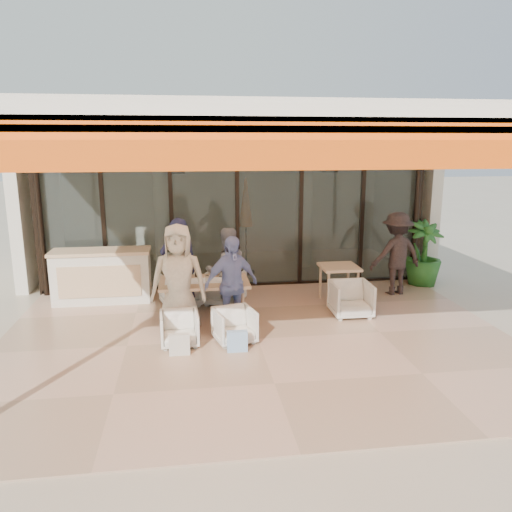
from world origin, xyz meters
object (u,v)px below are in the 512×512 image
(chair_near_left, at_px, (179,327))
(chair_far_left, at_px, (180,288))
(chair_far_right, at_px, (225,286))
(diner_periwinkle, at_px, (231,284))
(diner_navy, at_px, (179,267))
(dining_table, at_px, (204,284))
(diner_grey, at_px, (227,271))
(side_table, at_px, (339,271))
(potted_palm, at_px, (423,253))
(standing_woman, at_px, (396,254))
(diner_cream, at_px, (178,280))
(host_counter, at_px, (102,276))
(side_chair, at_px, (351,298))
(chair_near_right, at_px, (235,324))

(chair_near_left, bearing_deg, chair_far_left, 86.94)
(chair_far_right, bearing_deg, diner_periwinkle, 111.28)
(diner_navy, bearing_deg, chair_far_left, -92.94)
(dining_table, relative_size, diner_grey, 0.96)
(side_table, height_order, potted_palm, potted_palm)
(side_table, bearing_deg, dining_table, -165.10)
(standing_woman, bearing_deg, chair_near_left, 16.49)
(diner_navy, relative_size, potted_palm, 1.26)
(chair_near_left, distance_m, standing_woman, 4.80)
(side_table, bearing_deg, diner_cream, -159.10)
(host_counter, bearing_deg, side_table, -8.63)
(host_counter, height_order, diner_grey, diner_grey)
(side_table, bearing_deg, diner_grey, -173.51)
(host_counter, height_order, diner_navy, diner_navy)
(diner_cream, distance_m, potted_palm, 5.60)
(dining_table, distance_m, diner_grey, 0.62)
(chair_near_left, xyz_separation_m, diner_cream, (0.00, 0.50, 0.61))
(host_counter, relative_size, side_table, 2.48)
(dining_table, relative_size, diner_cream, 0.83)
(side_chair, bearing_deg, dining_table, 179.74)
(diner_periwinkle, relative_size, side_chair, 2.28)
(dining_table, distance_m, side_chair, 2.61)
(host_counter, distance_m, standing_woman, 5.80)
(side_table, bearing_deg, potted_palm, 24.27)
(chair_far_right, distance_m, diner_periwinkle, 1.47)
(chair_far_right, height_order, potted_palm, potted_palm)
(chair_far_left, relative_size, diner_periwinkle, 0.43)
(side_chair, bearing_deg, chair_far_right, 156.17)
(host_counter, relative_size, diner_grey, 1.18)
(chair_far_right, relative_size, diner_periwinkle, 0.45)
(diner_navy, relative_size, side_table, 2.37)
(diner_navy, height_order, diner_cream, diner_cream)
(diner_navy, xyz_separation_m, diner_grey, (0.84, 0.00, -0.10))
(diner_grey, distance_m, potted_palm, 4.50)
(chair_far_left, bearing_deg, side_table, 158.83)
(chair_near_left, xyz_separation_m, potted_palm, (5.17, 2.63, 0.41))
(host_counter, relative_size, chair_far_left, 2.68)
(chair_far_left, height_order, chair_far_right, chair_far_right)
(host_counter, relative_size, chair_far_right, 2.59)
(diner_grey, height_order, side_table, diner_grey)
(chair_far_left, relative_size, standing_woman, 0.41)
(dining_table, height_order, diner_grey, diner_grey)
(chair_near_right, distance_m, diner_grey, 1.48)
(diner_periwinkle, xyz_separation_m, potted_palm, (4.33, 2.13, -0.09))
(chair_far_left, relative_size, potted_palm, 0.49)
(diner_grey, bearing_deg, side_table, 174.75)
(diner_grey, bearing_deg, side_chair, 155.13)
(diner_navy, height_order, side_chair, diner_navy)
(chair_near_left, relative_size, diner_grey, 0.37)
(chair_near_left, distance_m, diner_navy, 1.52)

